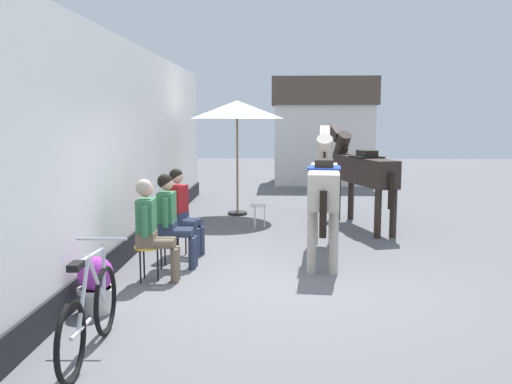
# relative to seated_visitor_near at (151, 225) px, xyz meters

# --- Properties ---
(ground_plane) EXTENTS (40.00, 40.00, 0.00)m
(ground_plane) POSITION_rel_seated_visitor_near_xyz_m (1.75, 3.11, -0.78)
(ground_plane) COLOR slate
(pub_facade_wall) EXTENTS (0.34, 14.00, 3.40)m
(pub_facade_wall) POSITION_rel_seated_visitor_near_xyz_m (-0.80, 1.61, 0.76)
(pub_facade_wall) COLOR white
(pub_facade_wall) RESTS_ON ground_plane
(distant_cottage) EXTENTS (3.40, 2.60, 3.50)m
(distant_cottage) POSITION_rel_seated_visitor_near_xyz_m (3.15, 11.76, 1.02)
(distant_cottage) COLOR silver
(distant_cottage) RESTS_ON ground_plane
(seated_visitor_near) EXTENTS (0.61, 0.49, 1.39)m
(seated_visitor_near) POSITION_rel_seated_visitor_near_xyz_m (0.00, 0.00, 0.00)
(seated_visitor_near) COLOR gold
(seated_visitor_near) RESTS_ON ground_plane
(seated_visitor_middle) EXTENTS (0.61, 0.49, 1.39)m
(seated_visitor_middle) POSITION_rel_seated_visitor_near_xyz_m (0.13, 0.71, 0.00)
(seated_visitor_middle) COLOR #194C99
(seated_visitor_middle) RESTS_ON ground_plane
(seated_visitor_far) EXTENTS (0.61, 0.49, 1.39)m
(seated_visitor_far) POSITION_rel_seated_visitor_near_xyz_m (0.13, 1.52, 0.00)
(seated_visitor_far) COLOR red
(seated_visitor_far) RESTS_ON ground_plane
(saddled_horse_near) EXTENTS (0.62, 3.00, 2.06)m
(saddled_horse_near) POSITION_rel_seated_visitor_near_xyz_m (2.42, 1.54, 0.38)
(saddled_horse_near) COLOR #B2A899
(saddled_horse_near) RESTS_ON ground_plane
(saddled_horse_far) EXTENTS (1.11, 2.91, 2.06)m
(saddled_horse_far) POSITION_rel_seated_visitor_near_xyz_m (3.36, 3.97, 0.38)
(saddled_horse_far) COLOR #2D231E
(saddled_horse_far) RESTS_ON ground_plane
(flower_planter_near) EXTENTS (0.43, 0.43, 0.64)m
(flower_planter_near) POSITION_rel_seated_visitor_near_xyz_m (-0.36, -1.23, -0.44)
(flower_planter_near) COLOR beige
(flower_planter_near) RESTS_ON ground_plane
(leaning_bicycle) EXTENTS (0.50, 1.76, 1.02)m
(leaning_bicycle) POSITION_rel_seated_visitor_near_xyz_m (-0.02, -2.41, -0.38)
(leaning_bicycle) COLOR black
(leaning_bicycle) RESTS_ON ground_plane
(cafe_parasol) EXTENTS (2.10, 2.10, 2.58)m
(cafe_parasol) POSITION_rel_seated_visitor_near_xyz_m (0.76, 5.28, 1.59)
(cafe_parasol) COLOR black
(cafe_parasol) RESTS_ON ground_plane
(spare_stool_white) EXTENTS (0.32, 0.32, 0.46)m
(spare_stool_white) POSITION_rel_seated_visitor_near_xyz_m (1.29, 3.77, -0.38)
(spare_stool_white) COLOR white
(spare_stool_white) RESTS_ON ground_plane
(satchel_bag) EXTENTS (0.26, 0.30, 0.20)m
(satchel_bag) POSITION_rel_seated_visitor_near_xyz_m (-0.22, 2.33, -0.68)
(satchel_bag) COLOR black
(satchel_bag) RESTS_ON ground_plane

